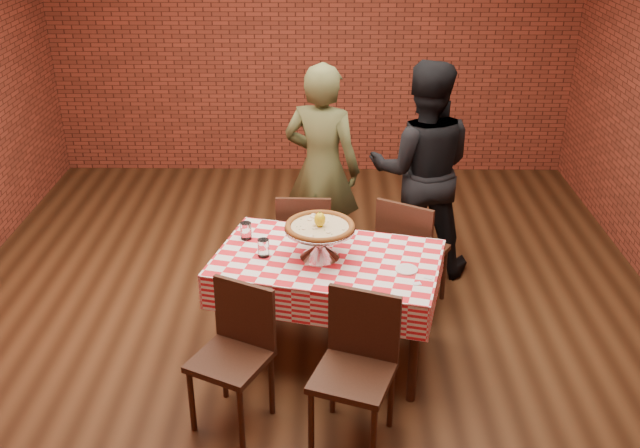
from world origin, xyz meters
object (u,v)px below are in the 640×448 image
at_px(pizza, 320,227).
at_px(chair_far_left, 305,241).
at_px(table, 327,307).
at_px(diner_olive, 322,169).
at_px(diner_black, 422,170).
at_px(pizza_stand, 320,242).
at_px(chair_far_right, 413,251).
at_px(water_glass_right, 246,231).
at_px(condiment_caddy, 343,228).
at_px(water_glass_left, 263,248).
at_px(chair_near_right, 353,376).
at_px(chair_near_left, 230,362).

bearing_deg(pizza, chair_far_left, 98.40).
xyz_separation_m(table, diner_olive, (-0.05, 1.27, 0.49)).
xyz_separation_m(pizza, chair_far_left, (-0.12, 0.83, -0.53)).
bearing_deg(diner_black, pizza, 61.12).
bearing_deg(pizza_stand, chair_far_right, 42.96).
xyz_separation_m(water_glass_right, condiment_caddy, (0.66, 0.05, 0.00)).
distance_m(pizza, water_glass_right, 0.58).
distance_m(water_glass_left, chair_near_right, 1.08).
height_order(chair_near_right, diner_olive, diner_olive).
bearing_deg(chair_near_right, table, 119.47).
distance_m(pizza, chair_near_left, 1.02).
bearing_deg(chair_near_left, pizza_stand, 80.12).
xyz_separation_m(chair_near_right, diner_black, (0.60, 2.07, 0.43)).
xyz_separation_m(condiment_caddy, diner_black, (0.64, 0.92, 0.06)).
distance_m(pizza_stand, pizza, 0.11).
bearing_deg(table, water_glass_right, 155.30).
bearing_deg(diner_olive, pizza, 108.77).
bearing_deg(chair_near_right, diner_black, 93.37).
bearing_deg(chair_far_left, pizza_stand, 100.27).
bearing_deg(water_glass_left, chair_near_right, -56.59).
bearing_deg(chair_near_left, table, 77.32).
relative_size(condiment_caddy, diner_olive, 0.07).
distance_m(water_glass_left, diner_olive, 1.32).
bearing_deg(table, chair_far_left, 101.60).
height_order(condiment_caddy, chair_near_right, chair_near_right).
height_order(pizza_stand, chair_far_left, pizza_stand).
bearing_deg(chair_far_right, pizza, 72.73).
distance_m(pizza, condiment_caddy, 0.37).
xyz_separation_m(chair_far_left, diner_olive, (0.13, 0.44, 0.42)).
xyz_separation_m(pizza, chair_near_left, (-0.51, -0.71, -0.53)).
xyz_separation_m(pizza_stand, chair_near_left, (-0.51, -0.71, -0.42)).
bearing_deg(diner_olive, chair_far_right, 156.64).
height_order(pizza, water_glass_right, pizza).
distance_m(water_glass_left, chair_near_left, 0.82).
distance_m(pizza, water_glass_left, 0.40).
relative_size(chair_far_right, diner_olive, 0.53).
bearing_deg(condiment_caddy, chair_near_right, -63.38).
xyz_separation_m(condiment_caddy, chair_far_left, (-0.28, 0.53, -0.38)).
xyz_separation_m(pizza, diner_black, (0.80, 1.22, -0.09)).
height_order(water_glass_left, condiment_caddy, condiment_caddy).
height_order(table, diner_black, diner_black).
xyz_separation_m(water_glass_right, chair_far_left, (0.38, 0.58, -0.38)).
bearing_deg(chair_near_left, water_glass_left, 104.30).
distance_m(chair_near_right, chair_far_right, 1.57).
bearing_deg(diner_olive, table, 110.98).
distance_m(table, water_glass_left, 0.61).
bearing_deg(chair_near_left, chair_near_right, 14.91).
relative_size(water_glass_left, chair_near_right, 0.13).
height_order(chair_far_left, diner_black, diner_black).
distance_m(table, pizza_stand, 0.49).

